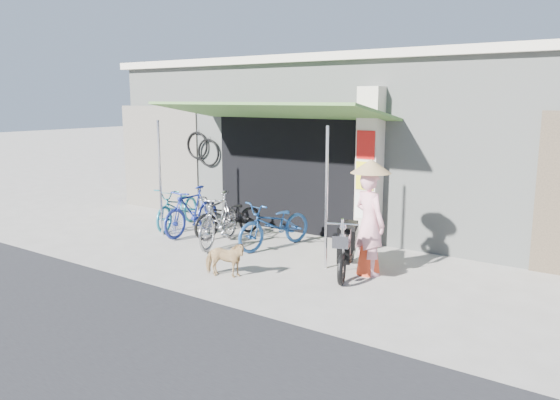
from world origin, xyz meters
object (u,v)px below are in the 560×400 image
Objects in this scene: bike_blue at (192,211)px; nun at (370,219)px; bike_teal at (178,207)px; bike_black at (229,216)px; bike_silver at (219,219)px; bike_navy at (275,224)px; moped at (347,246)px; street_dog at (225,259)px.

nun reaches higher than bike_blue.
bike_black is at bearing -15.65° from bike_teal.
bike_silver is 0.91× the size of nun.
bike_navy is 2.23m from nun.
nun reaches higher than moped.
moped is at bearing -17.56° from bike_silver.
bike_navy is 2.49× the size of street_dog.
bike_navy is at bearing 8.54° from bike_black.
street_dog is 0.37× the size of nun.
nun reaches higher than bike_silver.
nun is at bearing -15.21° from bike_silver.
bike_teal is at bearing -170.03° from bike_navy.
bike_silver is 3.15m from nun.
bike_navy is 0.93× the size of nun.
bike_black is at bearing 19.06° from bike_blue.
bike_silver is 0.98× the size of bike_navy.
bike_teal is 3.66m from street_dog.
bike_navy is 1.06× the size of moped.
street_dog is at bearing 62.74° from nun.
bike_teal is at bearing -164.57° from bike_black.
bike_black is (1.44, 0.01, -0.02)m from bike_teal.
moped is at bearing -3.61° from bike_navy.
nun is at bearing -0.03° from moped.
bike_silver is 1.04× the size of moped.
bike_blue is 3.85m from moped.
bike_silver is (0.28, -0.62, 0.08)m from bike_black.
bike_blue is (0.70, -0.29, 0.05)m from bike_teal.
bike_silver reaches higher than bike_black.
bike_black is 2.34× the size of street_dog.
moped is (3.83, -0.39, -0.06)m from bike_blue.
bike_navy reaches higher than bike_black.
bike_blue reaches higher than bike_black.
bike_teal is 4.57m from moped.
bike_teal reaches higher than bike_black.
bike_navy is 1.90m from moped.
bike_teal is at bearing 154.10° from bike_blue.
bike_blue is at bearing -142.81° from bike_black.
bike_black is 0.94× the size of bike_navy.
moped is at bearing 2.59° from bike_black.
bike_black is at bearing -173.70° from bike_navy.
nun is (0.32, 0.12, 0.48)m from moped.
moped reaches higher than street_dog.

